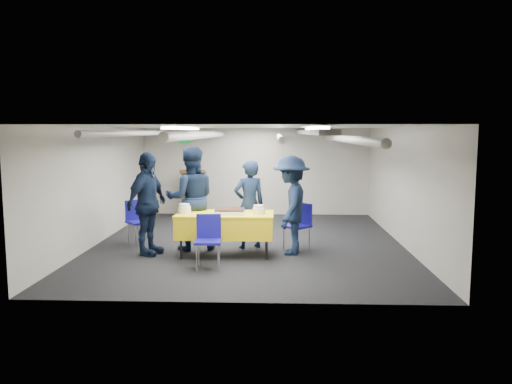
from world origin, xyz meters
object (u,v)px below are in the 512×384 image
podium (194,193)px  sailor_c (147,204)px  serving_table (225,225)px  sheet_cake (230,211)px  chair_left (138,217)px  sailor_a (249,204)px  chair_near (208,235)px  sailor_b (191,198)px  chair_right (300,221)px  sailor_d (291,205)px

podium → sailor_c: size_ratio=0.68×
serving_table → sheet_cake: bearing=-31.0°
serving_table → sheet_cake: 0.28m
chair_left → sailor_a: sailor_a is taller
sailor_a → sheet_cake: bearing=41.7°
podium → chair_near: podium is taller
sheet_cake → sailor_b: 0.96m
serving_table → sailor_b: bearing=145.5°
chair_right → chair_left: same height
serving_table → chair_near: bearing=-103.6°
chair_left → sailor_c: size_ratio=0.47×
sailor_d → sailor_a: bearing=-109.7°
serving_table → chair_right: chair_right is taller
sheet_cake → chair_right: (1.26, 0.61, -0.28)m
sheet_cake → sailor_c: 1.50m
serving_table → sheet_cake: size_ratio=3.25×
podium → sailor_a: sailor_a is taller
chair_left → sailor_c: bearing=-63.2°
sailor_b → sailor_c: sailor_b is taller
sheet_cake → chair_left: chair_left is taller
podium → chair_right: podium is taller
chair_near → chair_left: 2.32m
podium → sailor_b: size_ratio=0.65×
podium → chair_right: 4.36m
sailor_d → sheet_cake: bearing=-67.8°
serving_table → chair_right: 1.47m
chair_near → sailor_a: sailor_a is taller
chair_right → chair_near: bearing=-138.8°
serving_table → sailor_b: size_ratio=0.89×
sailor_a → sailor_c: bearing=-5.7°
serving_table → sailor_a: bearing=57.3°
sailor_a → serving_table: bearing=33.4°
sheet_cake → sailor_c: size_ratio=0.29×
chair_near → sailor_d: size_ratio=0.49×
sailor_b → sailor_c: bearing=19.3°
chair_right → sailor_a: 1.01m
sheet_cake → chair_right: 1.43m
serving_table → sheet_cake: sheet_cake is taller
sailor_d → sailor_c: bearing=-77.1°
sailor_c → sailor_d: 2.58m
chair_right → sailor_d: size_ratio=0.49×
serving_table → podium: (-1.23, 4.08, 0.05)m
podium → sailor_c: 4.06m
chair_right → sailor_d: (-0.18, -0.37, 0.36)m
podium → chair_left: (-0.59, -3.21, -0.08)m
chair_right → chair_left: (-3.17, 0.31, 0.00)m
serving_table → sailor_d: bearing=9.3°
sailor_a → sailor_d: size_ratio=0.94×
podium → chair_right: (2.58, -3.52, -0.08)m
chair_right → chair_left: bearing=174.5°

